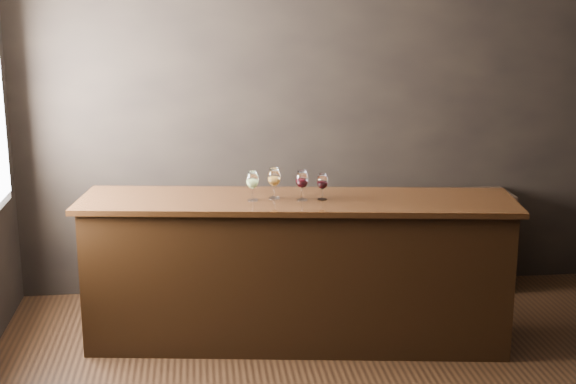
{
  "coord_description": "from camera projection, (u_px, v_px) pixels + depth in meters",
  "views": [
    {
      "loc": [
        -1.03,
        -4.23,
        2.46
      ],
      "look_at": [
        -0.41,
        1.12,
        1.12
      ],
      "focal_mm": 50.0,
      "sensor_mm": 36.0,
      "label": 1
    }
  ],
  "objects": [
    {
      "name": "glass_white",
      "position": [
        252.0,
        181.0,
        5.5
      ],
      "size": [
        0.09,
        0.09,
        0.21
      ],
      "color": "white",
      "rests_on": "bar_top"
    },
    {
      "name": "room_shell",
      "position": [
        341.0,
        113.0,
        4.44
      ],
      "size": [
        5.02,
        4.52,
        2.81
      ],
      "color": "black",
      "rests_on": "ground"
    },
    {
      "name": "bar_counter",
      "position": [
        296.0,
        274.0,
        5.71
      ],
      "size": [
        3.0,
        1.04,
        1.03
      ],
      "primitive_type": "cube",
      "rotation": [
        0.0,
        0.0,
        -0.14
      ],
      "color": "black",
      "rests_on": "ground"
    },
    {
      "name": "glass_red_a",
      "position": [
        302.0,
        180.0,
        5.51
      ],
      "size": [
        0.09,
        0.09,
        0.21
      ],
      "color": "white",
      "rests_on": "bar_top"
    },
    {
      "name": "back_bar_shelf",
      "position": [
        371.0,
        244.0,
        6.69
      ],
      "size": [
        2.33,
        0.4,
        0.84
      ],
      "primitive_type": "cube",
      "color": "black",
      "rests_on": "ground"
    },
    {
      "name": "glass_red_b",
      "position": [
        322.0,
        182.0,
        5.52
      ],
      "size": [
        0.08,
        0.08,
        0.18
      ],
      "color": "white",
      "rests_on": "bar_top"
    },
    {
      "name": "glass_amber",
      "position": [
        274.0,
        178.0,
        5.55
      ],
      "size": [
        0.09,
        0.09,
        0.22
      ],
      "color": "white",
      "rests_on": "bar_top"
    },
    {
      "name": "bar_top",
      "position": [
        297.0,
        201.0,
        5.58
      ],
      "size": [
        3.1,
        1.12,
        0.04
      ],
      "primitive_type": "cube",
      "rotation": [
        0.0,
        0.0,
        -0.14
      ],
      "color": "black",
      "rests_on": "bar_counter"
    }
  ]
}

